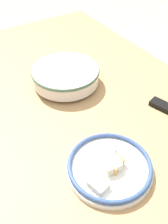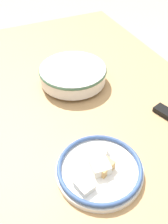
{
  "view_description": "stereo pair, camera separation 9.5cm",
  "coord_description": "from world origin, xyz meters",
  "views": [
    {
      "loc": [
        0.69,
        -0.37,
        1.38
      ],
      "look_at": [
        0.1,
        0.01,
        0.74
      ],
      "focal_mm": 42.0,
      "sensor_mm": 36.0,
      "label": 1
    },
    {
      "loc": [
        0.74,
        -0.28,
        1.38
      ],
      "look_at": [
        0.1,
        0.01,
        0.74
      ],
      "focal_mm": 42.0,
      "sensor_mm": 36.0,
      "label": 2
    }
  ],
  "objects": [
    {
      "name": "food_plate",
      "position": [
        0.33,
        -0.05,
        0.72
      ],
      "size": [
        0.27,
        0.27,
        0.05
      ],
      "color": "white",
      "rests_on": "dining_table"
    },
    {
      "name": "ground_plane",
      "position": [
        0.0,
        0.0,
        0.0
      ],
      "size": [
        8.0,
        8.0,
        0.0
      ],
      "primitive_type": "plane",
      "color": "#B7A88E"
    },
    {
      "name": "dining_table",
      "position": [
        0.0,
        0.0,
        0.64
      ],
      "size": [
        1.59,
        1.09,
        0.7
      ],
      "color": "tan",
      "rests_on": "ground_plane"
    },
    {
      "name": "noodle_bowl",
      "position": [
        -0.13,
        0.06,
        0.75
      ],
      "size": [
        0.29,
        0.29,
        0.08
      ],
      "color": "silver",
      "rests_on": "dining_table"
    }
  ]
}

